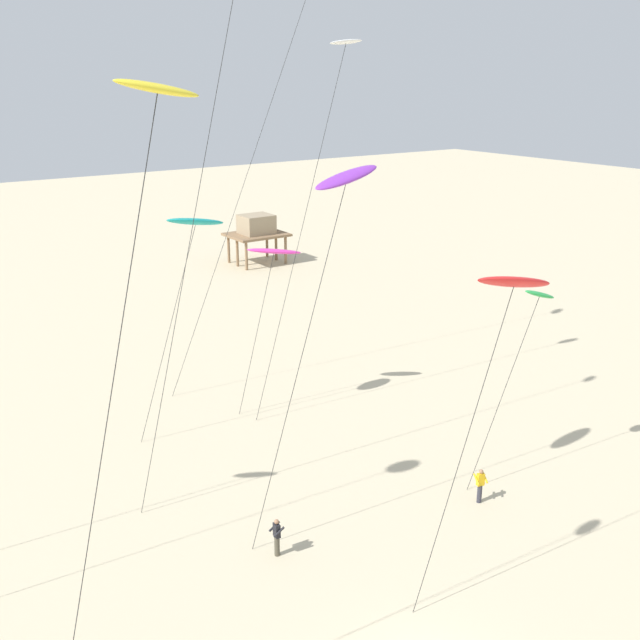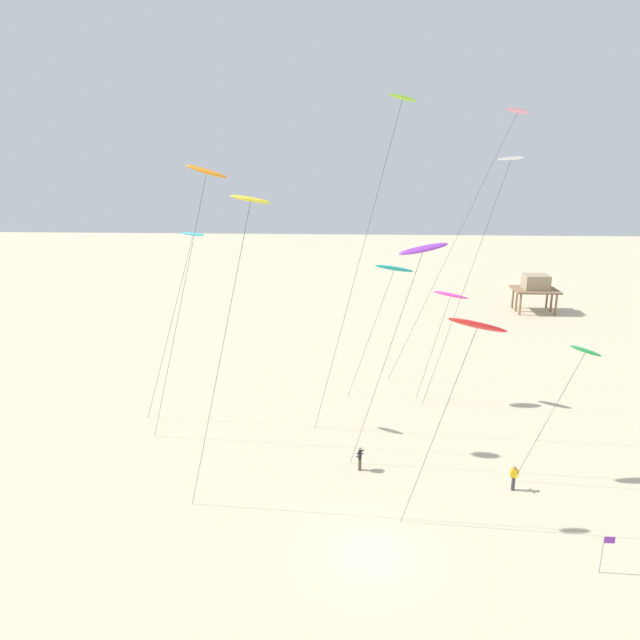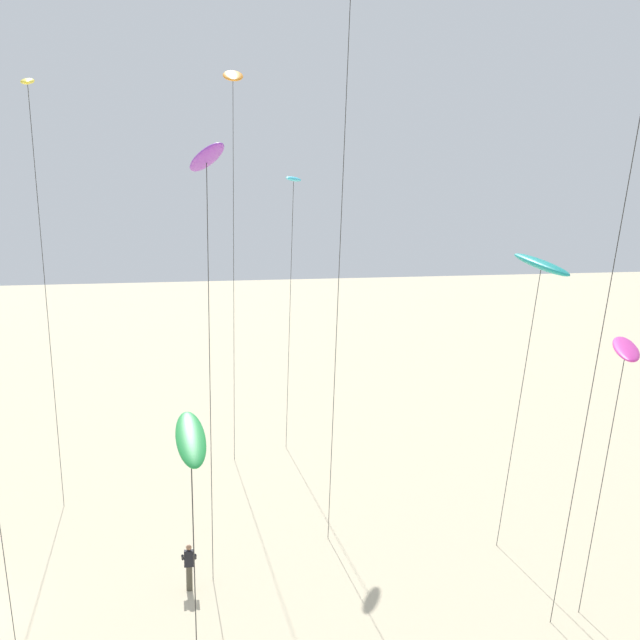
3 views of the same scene
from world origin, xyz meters
name	(u,v)px [view 2 (image 2 of 3)]	position (x,y,z in m)	size (l,w,h in m)	color
ground_plane	(370,554)	(0.00, 0.00, 0.00)	(260.00, 260.00, 0.00)	beige
kite_orange	(206,174)	(-10.67, 12.02, 19.12)	(6.56, 1.26, 19.82)	orange
kite_red	(477,326)	(5.24, 2.48, 11.89)	(4.96, 1.43, 12.53)	red
kite_purple	(423,250)	(3.10, 8.93, 14.74)	(5.76, 1.11, 15.35)	purple
kite_pink	(514,119)	(11.75, 24.18, 23.07)	(10.64, 1.78, 24.10)	pink
kite_green	(585,352)	(12.74, 7.26, 8.97)	(4.33, 0.76, 9.49)	green
kite_teal	(394,269)	(2.26, 20.40, 11.43)	(5.24, 1.20, 11.99)	teal
kite_yellow	(249,207)	(-6.45, 3.51, 17.73)	(5.29, 0.86, 18.43)	yellow
kite_lime	(398,116)	(1.68, 13.85, 22.75)	(6.73, 1.08, 24.21)	#8CD833
kite_white	(508,168)	(10.27, 18.94, 19.32)	(6.49, 1.06, 20.28)	white
kite_magenta	(450,295)	(6.93, 20.60, 9.24)	(3.85, 2.05, 9.58)	#D8339E
kite_cyan	(192,238)	(-12.72, 15.27, 14.53)	(5.76, 1.51, 14.96)	#33BFE0
kite_flyer_nearest	(360,458)	(-0.45, 8.55, 0.89)	(0.56, 0.58, 1.67)	#4C4738
kite_flyer_middle	(514,477)	(9.12, 6.63, 0.89)	(0.64, 0.62, 1.67)	#33333D
stilt_house	(535,285)	(23.36, 51.20, 3.65)	(5.76, 4.66, 5.04)	#846647
marker_flag	(606,547)	(11.63, -0.83, 1.49)	(0.56, 0.05, 2.10)	gray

